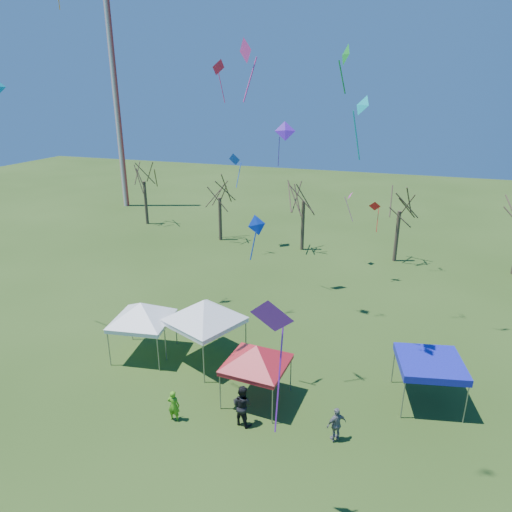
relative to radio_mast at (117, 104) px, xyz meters
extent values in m
plane|color=#2A4416|center=(28.00, -34.00, -12.50)|extent=(140.00, 140.00, 0.00)
cylinder|color=silver|center=(0.00, 0.00, 0.00)|extent=(0.70, 0.70, 25.00)
cylinder|color=#3D2D21|center=(7.15, -6.62, -10.11)|extent=(0.32, 0.32, 4.78)
cylinder|color=#3D2D21|center=(17.23, -9.35, -10.36)|extent=(0.32, 0.32, 4.28)
cylinder|color=#3D2D21|center=(25.63, -9.62, -10.18)|extent=(0.32, 0.32, 4.64)
cylinder|color=#3D2D21|center=(34.03, -9.96, -10.26)|extent=(0.32, 0.32, 4.49)
cylinder|color=gray|center=(20.26, -31.79, -11.50)|extent=(0.06, 0.06, 1.99)
cylinder|color=gray|center=(19.84, -29.03, -11.50)|extent=(0.06, 0.06, 1.99)
cylinder|color=gray|center=(23.02, -31.37, -11.50)|extent=(0.06, 0.06, 1.99)
cylinder|color=gray|center=(22.60, -28.61, -11.50)|extent=(0.06, 0.06, 1.99)
cube|color=white|center=(21.43, -30.20, -10.39)|extent=(3.41, 3.41, 0.24)
pyramid|color=white|center=(21.43, -30.20, -9.27)|extent=(4.18, 4.18, 1.00)
cylinder|color=gray|center=(22.87, -30.34, -11.38)|extent=(0.07, 0.07, 2.24)
cylinder|color=gray|center=(24.09, -27.45, -11.38)|extent=(0.07, 0.07, 2.24)
cylinder|color=gray|center=(25.75, -31.56, -11.38)|extent=(0.07, 0.07, 2.24)
cylinder|color=gray|center=(26.97, -28.67, -11.38)|extent=(0.07, 0.07, 2.24)
cube|color=white|center=(24.92, -29.51, -10.13)|extent=(4.40, 4.40, 0.27)
pyramid|color=white|center=(24.92, -29.51, -8.88)|extent=(4.37, 4.37, 1.12)
cylinder|color=gray|center=(27.34, -33.19, -11.58)|extent=(0.06, 0.06, 1.85)
cylinder|color=gray|center=(27.51, -30.61, -11.58)|extent=(0.06, 0.06, 1.85)
cylinder|color=gray|center=(29.93, -33.36, -11.58)|extent=(0.06, 0.06, 1.85)
cylinder|color=gray|center=(30.09, -30.78, -11.58)|extent=(0.06, 0.06, 1.85)
cube|color=#B2111C|center=(28.72, -31.99, -10.54)|extent=(2.95, 2.95, 0.22)
pyramid|color=#B2111C|center=(28.72, -31.99, -9.50)|extent=(3.91, 3.91, 0.92)
cylinder|color=gray|center=(35.40, -31.11, -11.53)|extent=(0.06, 0.06, 1.94)
cylinder|color=gray|center=(34.84, -28.45, -11.53)|extent=(0.06, 0.06, 1.94)
cylinder|color=gray|center=(38.06, -30.55, -11.53)|extent=(0.06, 0.06, 1.94)
cylinder|color=gray|center=(37.50, -27.89, -11.53)|extent=(0.06, 0.06, 1.94)
cube|color=#1015AB|center=(36.45, -29.50, -10.44)|extent=(3.45, 3.45, 0.23)
cube|color=#1015AB|center=(36.45, -29.50, -10.27)|extent=(3.45, 3.45, 0.12)
imported|color=black|center=(28.66, -33.79, -11.52)|extent=(1.10, 0.94, 1.96)
imported|color=slate|center=(32.80, -33.45, -11.70)|extent=(0.96, 0.92, 1.60)
imported|color=#4FA31A|center=(25.65, -34.55, -11.74)|extent=(0.60, 0.43, 1.53)
cone|color=#FC38A1|center=(27.74, -30.41, 3.13)|extent=(0.90, 0.84, 1.00)
cube|color=#FC38A1|center=(27.97, -30.62, 2.01)|extent=(0.47, 0.52, 1.76)
cone|color=red|center=(32.31, -15.12, -6.50)|extent=(0.89, 0.51, 0.81)
cube|color=red|center=(32.60, -15.11, -7.59)|extent=(0.06, 0.63, 1.75)
cone|color=#0BAAB0|center=(32.43, -29.62, 1.05)|extent=(0.89, 0.94, 0.81)
cube|color=#0BAAB0|center=(32.27, -29.44, -0.18)|extent=(0.42, 0.37, 2.04)
cone|color=purple|center=(31.21, -37.87, -4.62)|extent=(1.49, 0.82, 1.35)
cube|color=purple|center=(31.46, -37.89, -6.79)|extent=(0.10, 0.55, 3.63)
cone|color=#E61547|center=(18.11, -10.93, 3.47)|extent=(1.23, 1.61, 1.33)
cube|color=#E61547|center=(18.25, -10.59, 1.85)|extent=(0.73, 0.32, 2.54)
cone|color=blue|center=(28.29, -30.64, -4.11)|extent=(0.90, 1.01, 0.91)
cube|color=blue|center=(28.16, -30.82, -5.08)|extent=(0.42, 0.33, 1.48)
cone|color=green|center=(31.73, -30.37, 2.90)|extent=(0.60, 0.82, 0.80)
cube|color=green|center=(31.65, -30.23, 2.09)|extent=(0.35, 0.22, 1.23)
cone|color=blue|center=(20.09, -12.45, -3.96)|extent=(1.22, 0.75, 1.10)
cube|color=blue|center=(20.48, -12.54, -5.29)|extent=(0.24, 0.81, 2.10)
cone|color=#E733B2|center=(30.04, -12.11, -6.50)|extent=(0.57, 0.82, 0.67)
cube|color=#E733B2|center=(29.99, -11.72, -7.74)|extent=(0.83, 0.16, 2.11)
cone|color=#561BBE|center=(26.29, -18.87, -0.94)|extent=(1.59, 1.22, 1.28)
cube|color=#561BBE|center=(25.91, -19.01, -2.33)|extent=(0.33, 0.80, 2.09)
camera|label=1|loc=(34.63, -49.41, 1.61)|focal=32.00mm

